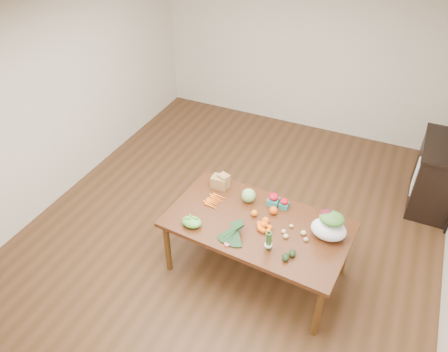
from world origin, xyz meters
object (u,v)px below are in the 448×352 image
at_px(cabinet, 436,175).
at_px(salad_bag, 329,227).
at_px(paper_bag, 220,181).
at_px(cabbage, 249,195).
at_px(kale_bunch, 232,233).
at_px(asparagus_bundle, 269,241).
at_px(dining_table, 256,248).
at_px(mandarin_cluster, 264,226).

xyz_separation_m(cabinet, salad_bag, (-1.00, -2.03, 0.42)).
xyz_separation_m(paper_bag, cabbage, (0.40, -0.10, -0.01)).
height_order(paper_bag, kale_bunch, paper_bag).
bearing_deg(cabinet, salad_bag, -116.28).
bearing_deg(salad_bag, cabinet, 63.72).
xyz_separation_m(paper_bag, asparagus_bundle, (0.86, -0.71, 0.04)).
relative_size(dining_table, cabinet, 1.89).
relative_size(mandarin_cluster, kale_bunch, 0.45).
relative_size(cabinet, cabbage, 6.35).
relative_size(mandarin_cluster, salad_bag, 0.49).
relative_size(cabbage, mandarin_cluster, 0.89).
xyz_separation_m(paper_bag, salad_bag, (1.36, -0.28, 0.05)).
bearing_deg(dining_table, asparagus_bundle, -49.12).
relative_size(dining_table, salad_bag, 5.29).
relative_size(kale_bunch, salad_bag, 1.09).
distance_m(dining_table, salad_bag, 0.90).
relative_size(dining_table, paper_bag, 7.82).
bearing_deg(dining_table, cabinet, 55.53).
height_order(dining_table, mandarin_cluster, mandarin_cluster).
distance_m(cabinet, salad_bag, 2.30).
bearing_deg(paper_bag, cabbage, -13.73).
bearing_deg(kale_bunch, asparagus_bundle, 7.45).
relative_size(mandarin_cluster, asparagus_bundle, 0.72).
bearing_deg(cabbage, mandarin_cluster, -48.64).
relative_size(dining_table, kale_bunch, 4.83).
distance_m(dining_table, mandarin_cluster, 0.43).
relative_size(paper_bag, cabbage, 1.54).
height_order(cabbage, salad_bag, salad_bag).
xyz_separation_m(dining_table, kale_bunch, (-0.16, -0.33, 0.45)).
distance_m(paper_bag, mandarin_cluster, 0.85).
xyz_separation_m(paper_bag, mandarin_cluster, (0.72, -0.45, -0.04)).
relative_size(cabinet, kale_bunch, 2.55).
height_order(dining_table, asparagus_bundle, asparagus_bundle).
distance_m(cabinet, mandarin_cluster, 2.77).
distance_m(mandarin_cluster, asparagus_bundle, 0.30).
xyz_separation_m(cabinet, asparagus_bundle, (-1.50, -2.45, 0.40)).
bearing_deg(cabbage, kale_bunch, -83.76).
bearing_deg(cabbage, cabinet, 43.34).
relative_size(dining_table, asparagus_bundle, 7.73).
xyz_separation_m(cabbage, kale_bunch, (0.07, -0.63, -0.00)).
bearing_deg(mandarin_cluster, cabbage, 131.36).
distance_m(kale_bunch, asparagus_bundle, 0.39).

